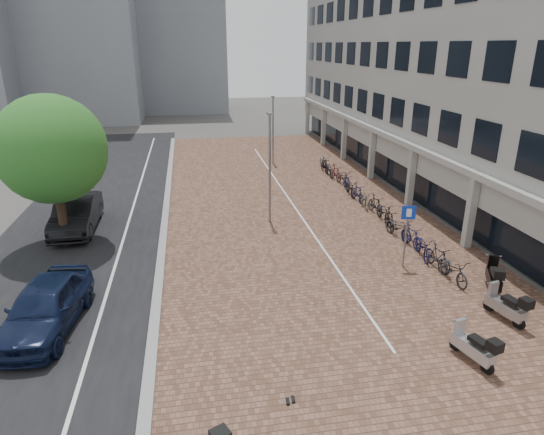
{
  "coord_description": "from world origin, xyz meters",
  "views": [
    {
      "loc": [
        -3.59,
        -14.04,
        8.86
      ],
      "look_at": [
        0.0,
        6.0,
        1.3
      ],
      "focal_mm": 30.89,
      "sensor_mm": 36.0,
      "label": 1
    }
  ],
  "objects_px": {
    "car_dark": "(76,214)",
    "scooter_back": "(506,305)",
    "parking_sign": "(407,226)",
    "car_navy": "(45,306)",
    "scooter_front": "(473,345)",
    "scooter_mid": "(494,276)"
  },
  "relations": [
    {
      "from": "car_dark",
      "to": "scooter_back",
      "type": "height_order",
      "value": "car_dark"
    },
    {
      "from": "car_dark",
      "to": "scooter_front",
      "type": "height_order",
      "value": "car_dark"
    },
    {
      "from": "car_dark",
      "to": "scooter_front",
      "type": "distance_m",
      "value": 18.95
    },
    {
      "from": "scooter_back",
      "to": "scooter_mid",
      "type": "bearing_deg",
      "value": 52.29
    },
    {
      "from": "scooter_mid",
      "to": "scooter_back",
      "type": "height_order",
      "value": "scooter_mid"
    },
    {
      "from": "car_navy",
      "to": "parking_sign",
      "type": "bearing_deg",
      "value": 16.4
    },
    {
      "from": "car_dark",
      "to": "scooter_back",
      "type": "distance_m",
      "value": 19.6
    },
    {
      "from": "car_navy",
      "to": "scooter_back",
      "type": "distance_m",
      "value": 15.34
    },
    {
      "from": "car_dark",
      "to": "scooter_back",
      "type": "relative_size",
      "value": 3.02
    },
    {
      "from": "scooter_mid",
      "to": "scooter_back",
      "type": "relative_size",
      "value": 1.03
    },
    {
      "from": "scooter_front",
      "to": "scooter_back",
      "type": "distance_m",
      "value": 3.03
    },
    {
      "from": "scooter_back",
      "to": "car_dark",
      "type": "bearing_deg",
      "value": 131.27
    },
    {
      "from": "scooter_front",
      "to": "parking_sign",
      "type": "height_order",
      "value": "parking_sign"
    },
    {
      "from": "scooter_front",
      "to": "parking_sign",
      "type": "relative_size",
      "value": 0.61
    },
    {
      "from": "parking_sign",
      "to": "scooter_front",
      "type": "bearing_deg",
      "value": -86.1
    },
    {
      "from": "car_navy",
      "to": "scooter_front",
      "type": "distance_m",
      "value": 13.43
    },
    {
      "from": "car_dark",
      "to": "car_navy",
      "type": "bearing_deg",
      "value": -85.28
    },
    {
      "from": "car_navy",
      "to": "parking_sign",
      "type": "xyz_separation_m",
      "value": [
        13.55,
        2.18,
        1.05
      ]
    },
    {
      "from": "scooter_front",
      "to": "scooter_back",
      "type": "height_order",
      "value": "scooter_back"
    },
    {
      "from": "car_dark",
      "to": "parking_sign",
      "type": "xyz_separation_m",
      "value": [
        14.39,
        -6.91,
        1.02
      ]
    },
    {
      "from": "parking_sign",
      "to": "scooter_mid",
      "type": "bearing_deg",
      "value": -33.78
    },
    {
      "from": "scooter_front",
      "to": "scooter_back",
      "type": "relative_size",
      "value": 0.98
    }
  ]
}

